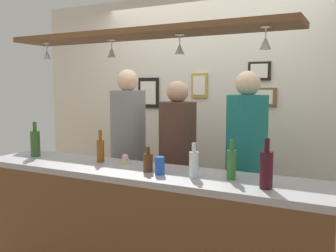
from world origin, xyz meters
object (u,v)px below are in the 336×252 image
drink_can (160,166)px  picture_frame_caricature (148,93)px  bottle_wine_dark_red (266,169)px  bottle_beer_amber_tall (101,150)px  bottle_beer_green_import (231,164)px  picture_frame_upper_small (259,71)px  person_right_teal_shirt (246,155)px  person_middle_brown_shirt (177,154)px  bottle_beer_brown_stubby (148,162)px  picture_frame_lower_pair (261,97)px  cupcake (125,160)px  bottle_champagne_green (35,143)px  person_left_grey_shirt (128,143)px  bottle_soda_clear (194,164)px  picture_frame_crest (199,85)px

drink_can → picture_frame_caricature: (-0.95, 1.47, 0.47)m
bottle_wine_dark_red → picture_frame_caricature: bearing=138.2°
bottle_beer_amber_tall → picture_frame_caricature: bearing=103.9°
bottle_beer_green_import → picture_frame_upper_small: (-0.17, 1.38, 0.65)m
bottle_beer_amber_tall → person_right_teal_shirt: bearing=32.4°
person_middle_brown_shirt → picture_frame_upper_small: picture_frame_upper_small is taller
person_middle_brown_shirt → person_right_teal_shirt: bearing=0.0°
bottle_beer_amber_tall → picture_frame_upper_small: bearing=54.8°
drink_can → bottle_beer_amber_tall: bearing=165.9°
bottle_beer_brown_stubby → picture_frame_lower_pair: (0.44, 1.44, 0.43)m
cupcake → picture_frame_caricature: 1.49m
person_right_teal_shirt → picture_frame_lower_pair: bearing=94.4°
person_middle_brown_shirt → bottle_beer_green_import: bearing=-43.9°
bottle_beer_brown_stubby → bottle_champagne_green: size_ratio=0.60×
person_left_grey_shirt → bottle_wine_dark_red: person_left_grey_shirt is taller
bottle_beer_amber_tall → picture_frame_lower_pair: picture_frame_lower_pair is taller
cupcake → bottle_soda_clear: bearing=-12.7°
person_middle_brown_shirt → person_right_teal_shirt: person_right_teal_shirt is taller
cupcake → picture_frame_upper_small: bearing=61.3°
bottle_champagne_green → picture_frame_upper_small: (1.58, 1.38, 0.63)m
picture_frame_crest → picture_frame_upper_small: bearing=0.0°
picture_frame_upper_small → picture_frame_lower_pair: size_ratio=0.73×
picture_frame_crest → bottle_beer_amber_tall: bearing=-102.7°
person_right_teal_shirt → bottle_wine_dark_red: 0.89m
cupcake → picture_frame_caricature: size_ratio=0.23×
bottle_champagne_green → person_left_grey_shirt: bearing=54.6°
person_left_grey_shirt → bottle_champagne_green: size_ratio=5.93×
person_left_grey_shirt → bottle_beer_brown_stubby: 1.01m
person_right_teal_shirt → bottle_champagne_green: bearing=-157.2°
bottle_soda_clear → bottle_wine_dark_red: 0.49m
person_middle_brown_shirt → bottle_beer_brown_stubby: 0.78m
bottle_beer_brown_stubby → person_middle_brown_shirt: bearing=100.3°
drink_can → picture_frame_upper_small: (0.30, 1.47, 0.69)m
bottle_beer_green_import → picture_frame_caricature: (-1.43, 1.38, 0.43)m
bottle_wine_dark_red → picture_frame_upper_small: picture_frame_upper_small is taller
bottle_beer_amber_tall → picture_frame_lower_pair: size_ratio=0.87×
person_left_grey_shirt → drink_can: person_left_grey_shirt is taller
picture_frame_lower_pair → bottle_beer_amber_tall: bearing=-125.9°
bottle_beer_brown_stubby → bottle_beer_amber_tall: bearing=166.5°
bottle_soda_clear → drink_can: (-0.24, -0.03, -0.03)m
person_middle_brown_shirt → person_right_teal_shirt: 0.63m
bottle_beer_brown_stubby → bottle_champagne_green: (-1.16, 0.06, 0.05)m
drink_can → cupcake: (-0.40, 0.18, -0.03)m
person_right_teal_shirt → drink_can: bearing=-115.6°
bottle_soda_clear → picture_frame_caricature: 1.92m
bottle_beer_brown_stubby → bottle_soda_clear: 0.35m
person_middle_brown_shirt → bottle_wine_dark_red: 1.28m
bottle_beer_amber_tall → picture_frame_lower_pair: 1.67m
person_middle_brown_shirt → bottle_wine_dark_red: (0.98, -0.82, 0.13)m
bottle_champagne_green → picture_frame_upper_small: picture_frame_upper_small is taller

